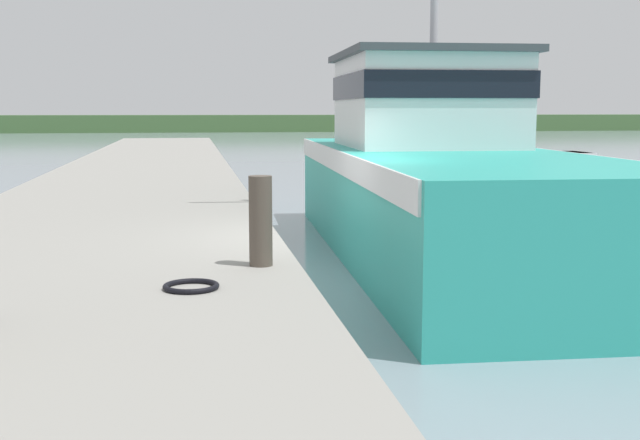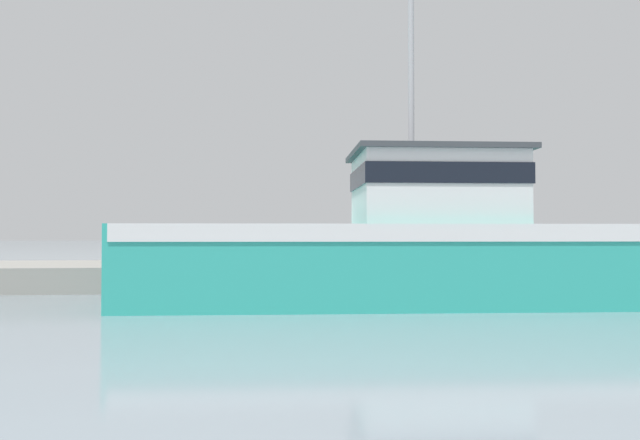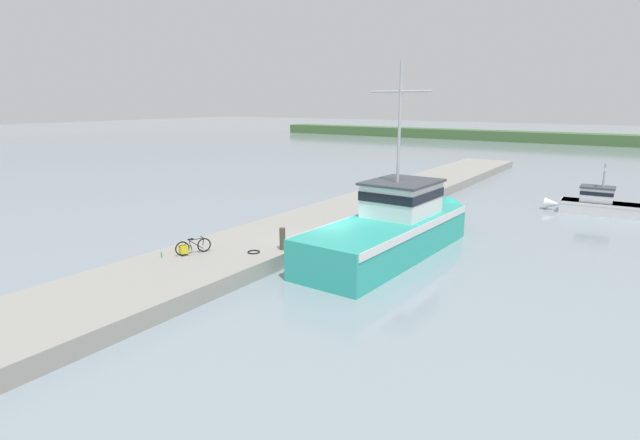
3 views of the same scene
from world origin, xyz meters
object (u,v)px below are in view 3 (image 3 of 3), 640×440
at_px(bicycle_touring, 190,247).
at_px(boat_blue_far, 602,204).
at_px(fishing_boat_main, 393,226).
at_px(water_bottle_on_curb, 162,255).
at_px(mooring_post, 282,239).

bearing_deg(bicycle_touring, boat_blue_far, 80.60).
height_order(fishing_boat_main, water_bottle_on_curb, fishing_boat_main).
bearing_deg(boat_blue_far, bicycle_touring, 145.92).
relative_size(fishing_boat_main, water_bottle_on_curb, 56.77).
bearing_deg(boat_blue_far, fishing_boat_main, 151.17).
relative_size(fishing_boat_main, mooring_post, 12.94).
xyz_separation_m(bicycle_touring, mooring_post, (3.00, 2.88, 0.19)).
xyz_separation_m(fishing_boat_main, water_bottle_on_curb, (-7.16, -8.38, -0.53)).
bearing_deg(mooring_post, boat_blue_far, 60.56).
height_order(boat_blue_far, water_bottle_on_curb, boat_blue_far).
bearing_deg(mooring_post, fishing_boat_main, 52.19).
relative_size(boat_blue_far, mooring_post, 6.50).
bearing_deg(fishing_boat_main, boat_blue_far, 65.62).
distance_m(bicycle_touring, water_bottle_on_curb, 1.26).
bearing_deg(boat_blue_far, water_bottle_on_curb, 145.84).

